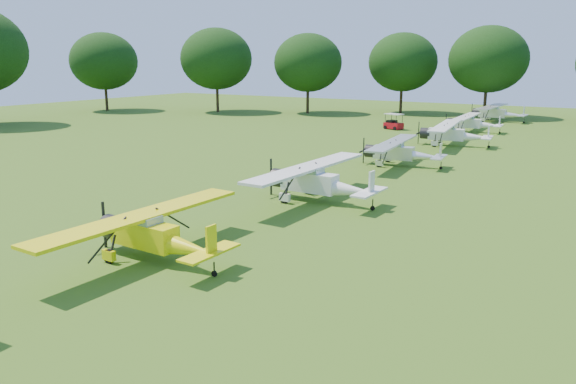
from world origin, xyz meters
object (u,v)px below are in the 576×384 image
(aircraft_4, at_px, (400,151))
(golf_cart, at_px, (393,124))
(aircraft_5, at_px, (452,133))
(aircraft_7, at_px, (497,112))
(aircraft_6, at_px, (472,122))
(aircraft_2, at_px, (153,232))
(aircraft_3, at_px, (317,180))

(aircraft_4, relative_size, golf_cart, 4.21)
(aircraft_5, xyz_separation_m, aircraft_7, (-0.94, 24.69, 0.04))
(aircraft_4, height_order, aircraft_6, aircraft_4)
(aircraft_2, relative_size, golf_cart, 4.29)
(aircraft_2, xyz_separation_m, aircraft_3, (1.07, 12.21, 0.10))
(aircraft_5, bearing_deg, aircraft_4, -99.73)
(aircraft_2, bearing_deg, aircraft_4, 89.28)
(aircraft_2, xyz_separation_m, aircraft_7, (0.70, 62.89, 0.10))
(aircraft_5, distance_m, golf_cart, 13.58)
(aircraft_6, bearing_deg, aircraft_2, -93.42)
(aircraft_6, relative_size, aircraft_7, 0.89)
(aircraft_2, distance_m, aircraft_3, 12.26)
(aircraft_2, distance_m, aircraft_6, 49.93)
(aircraft_2, xyz_separation_m, aircraft_4, (1.12, 25.60, -0.03))
(aircraft_2, height_order, aircraft_5, aircraft_5)
(aircraft_2, relative_size, aircraft_7, 0.93)
(aircraft_2, bearing_deg, aircraft_6, 91.08)
(aircraft_6, bearing_deg, aircraft_4, -91.52)
(aircraft_6, bearing_deg, golf_cart, -168.54)
(aircraft_6, distance_m, golf_cart, 8.89)
(aircraft_3, relative_size, aircraft_5, 1.02)
(aircraft_4, relative_size, aircraft_6, 1.02)
(aircraft_5, distance_m, aircraft_7, 24.71)
(aircraft_6, height_order, golf_cart, aircraft_6)
(golf_cart, bearing_deg, aircraft_3, -55.69)
(aircraft_3, height_order, aircraft_6, aircraft_3)
(aircraft_5, bearing_deg, aircraft_2, -99.83)
(aircraft_4, xyz_separation_m, aircraft_6, (-0.51, 24.33, -0.02))
(golf_cart, bearing_deg, aircraft_4, -47.64)
(aircraft_3, distance_m, aircraft_5, 25.99)
(aircraft_7, bearing_deg, aircraft_3, -87.50)
(aircraft_4, xyz_separation_m, aircraft_5, (0.52, 12.60, 0.09))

